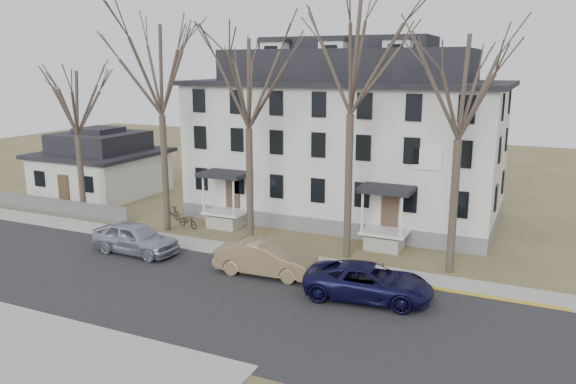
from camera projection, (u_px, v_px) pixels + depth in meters
The scene contains 17 objects.
ground at pixel (243, 327), 22.55m from camera, with size 120.00×120.00×0.00m, color brown.
main_road at pixel (266, 308), 24.32m from camera, with size 120.00×10.00×0.04m, color #27272A.
far_sidewalk at pixel (318, 264), 29.63m from camera, with size 120.00×2.00×0.08m, color #A09F97.
yellow_curb at pixel (408, 285), 26.78m from camera, with size 14.00×0.25×0.06m, color gold.
boarding_house at pixel (346, 139), 38.05m from camera, with size 20.80×12.36×12.05m.
small_house at pixel (102, 167), 45.20m from camera, with size 8.70×8.70×5.00m.
fence at pixel (49, 214), 39.54m from camera, with size 14.00×0.06×1.20m, color gray.
tree_far_left at pixel (160, 64), 33.41m from camera, with size 8.40×8.40×13.72m.
tree_mid_left at pixel (248, 77), 31.12m from camera, with size 7.80×7.80×12.74m.
tree_center at pixel (352, 49), 28.34m from camera, with size 9.00×9.00×14.70m.
tree_mid_right at pixel (462, 80), 26.42m from camera, with size 7.80×7.80×12.74m.
tree_bungalow at pixel (74, 98), 36.77m from camera, with size 6.60×6.60×10.78m.
car_silver at pixel (135, 239), 31.10m from camera, with size 2.04×5.08×1.73m, color #9A9EB2.
car_tan at pixel (266, 259), 27.93m from camera, with size 1.80×5.18×1.71m, color #8B7451.
car_navy at pixel (368, 283), 25.04m from camera, with size 2.63×5.69×1.58m, color #0F0E34.
bicycle_left at pixel (188, 222), 36.01m from camera, with size 0.59×1.69×0.89m, color black.
bicycle_right at pixel (172, 212), 38.07m from camera, with size 0.47×1.68×1.01m, color black.
Camera 1 is at (10.34, -18.10, 10.33)m, focal length 35.00 mm.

